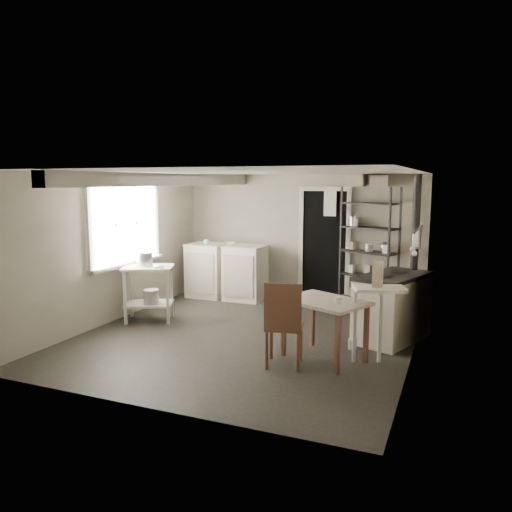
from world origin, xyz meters
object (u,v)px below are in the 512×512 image
at_px(flour_sack, 374,297).
at_px(work_table, 324,329).
at_px(base_cabinets, 226,274).
at_px(stockpot, 144,261).
at_px(stove, 392,309).
at_px(shelf_rack, 369,253).
at_px(chair, 285,326).
at_px(prep_table, 149,296).

bearing_deg(flour_sack, work_table, -94.47).
distance_m(base_cabinets, work_table, 3.55).
relative_size(stockpot, flour_sack, 0.60).
relative_size(stove, work_table, 1.19).
distance_m(stockpot, shelf_rack, 3.79).
bearing_deg(work_table, stove, 58.46).
relative_size(stove, chair, 1.13).
relative_size(prep_table, work_table, 0.88).
distance_m(work_table, chair, 0.55).
xyz_separation_m(base_cabinets, work_table, (2.53, -2.49, -0.08)).
bearing_deg(base_cabinets, work_table, -45.63).
height_order(shelf_rack, work_table, shelf_rack).
xyz_separation_m(work_table, flour_sack, (0.20, 2.53, -0.14)).
xyz_separation_m(chair, flour_sack, (0.58, 2.91, -0.24)).
bearing_deg(flour_sack, shelf_rack, 116.97).
xyz_separation_m(stove, work_table, (-0.67, -1.10, -0.06)).
bearing_deg(shelf_rack, stove, -47.79).
xyz_separation_m(prep_table, base_cabinets, (0.45, 1.86, 0.06)).
height_order(stove, flour_sack, stove).
relative_size(base_cabinets, flour_sack, 3.38).
height_order(base_cabinets, shelf_rack, shelf_rack).
height_order(work_table, flour_sack, work_table).
xyz_separation_m(stockpot, chair, (2.68, -1.05, -0.45)).
relative_size(work_table, flour_sack, 2.17).
height_order(prep_table, base_cabinets, base_cabinets).
bearing_deg(chair, shelf_rack, 70.16).
bearing_deg(stove, prep_table, -152.84).
relative_size(stockpot, chair, 0.26).
relative_size(prep_table, chair, 0.84).
distance_m(base_cabinets, stove, 3.49).
bearing_deg(flour_sack, base_cabinets, -179.22).
relative_size(prep_table, stove, 0.74).
bearing_deg(stockpot, work_table, -12.26).
xyz_separation_m(base_cabinets, flour_sack, (2.73, 0.04, -0.22)).
relative_size(chair, flour_sack, 2.28).
bearing_deg(flour_sack, prep_table, -149.19).
height_order(base_cabinets, work_table, base_cabinets).
distance_m(shelf_rack, flour_sack, 0.79).
xyz_separation_m(shelf_rack, chair, (-0.42, -3.22, -0.46)).
bearing_deg(work_table, base_cabinets, 135.41).
distance_m(prep_table, stove, 3.69).
bearing_deg(base_cabinets, flour_sack, -0.26).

